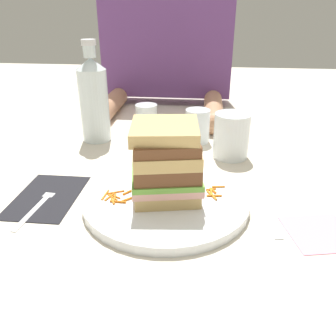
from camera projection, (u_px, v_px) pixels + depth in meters
The scene contains 28 objects.
ground_plane at pixel (176, 204), 0.62m from camera, with size 3.00×3.00×0.00m, color beige.
main_plate at pixel (166, 199), 0.62m from camera, with size 0.30×0.30×0.02m, color white.
sandwich at pixel (166, 162), 0.59m from camera, with size 0.14×0.13×0.13m.
carrot_shred_0 at pixel (113, 201), 0.60m from camera, with size 0.00×0.00×0.02m, color orange.
carrot_shred_1 at pixel (116, 192), 0.63m from camera, with size 0.00×0.00×0.03m, color orange.
carrot_shred_2 at pixel (118, 202), 0.60m from camera, with size 0.00×0.00×0.03m, color orange.
carrot_shred_3 at pixel (115, 198), 0.61m from camera, with size 0.00×0.00×0.03m, color orange.
carrot_shred_4 at pixel (105, 195), 0.62m from camera, with size 0.00×0.00×0.03m, color orange.
carrot_shred_5 at pixel (112, 197), 0.61m from camera, with size 0.00×0.00×0.03m, color orange.
carrot_shred_6 at pixel (127, 194), 0.62m from camera, with size 0.00×0.00×0.02m, color orange.
carrot_shred_7 at pixel (115, 196), 0.61m from camera, with size 0.00×0.00×0.03m, color orange.
carrot_shred_8 at pixel (127, 199), 0.60m from camera, with size 0.00×0.00×0.02m, color orange.
carrot_shred_9 at pixel (110, 197), 0.61m from camera, with size 0.00×0.00×0.03m, color orange.
carrot_shred_10 at pixel (214, 196), 0.61m from camera, with size 0.00×0.00×0.03m, color orange.
carrot_shred_11 at pixel (211, 189), 0.64m from camera, with size 0.00×0.00×0.02m, color orange.
carrot_shred_12 at pixel (212, 195), 0.62m from camera, with size 0.00×0.00×0.03m, color orange.
carrot_shred_13 at pixel (213, 191), 0.63m from camera, with size 0.00×0.00×0.02m, color orange.
carrot_shred_14 at pixel (218, 187), 0.65m from camera, with size 0.00×0.00×0.02m, color orange.
carrot_shred_15 at pixel (211, 192), 0.63m from camera, with size 0.00×0.00×0.03m, color orange.
napkin_dark at pixel (47, 197), 0.64m from camera, with size 0.11×0.17×0.00m, color black.
fork at pixel (40, 202), 0.62m from camera, with size 0.03×0.17×0.00m.
knife at pixel (262, 207), 0.61m from camera, with size 0.04×0.20×0.00m.
juice_glass at pixel (231, 138), 0.80m from camera, with size 0.08×0.08×0.10m.
water_bottle at pixel (94, 99), 0.87m from camera, with size 0.07×0.07×0.25m.
empty_tumbler_0 at pixel (147, 117), 0.98m from camera, with size 0.06×0.06×0.07m, color silver.
empty_tumbler_1 at pixel (197, 126), 0.89m from camera, with size 0.06×0.06×0.09m, color silver.
napkin_pink at pixel (320, 233), 0.54m from camera, with size 0.10×0.10×0.00m, color pink.
diner_across at pixel (166, 31), 1.14m from camera, with size 0.44×0.44×0.56m.
Camera 1 is at (0.04, -0.53, 0.33)m, focal length 36.86 mm.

